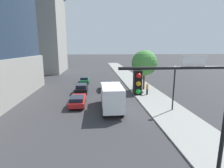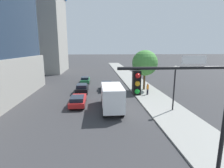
% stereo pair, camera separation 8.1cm
% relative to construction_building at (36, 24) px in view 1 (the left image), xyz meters
% --- Properties ---
extents(sidewalk, '(4.74, 120.00, 0.15)m').
position_rel_construction_building_xyz_m(sidewalk, '(25.09, -31.38, -13.95)').
color(sidewalk, gray).
rests_on(sidewalk, ground).
extents(construction_building, '(15.41, 27.86, 35.44)m').
position_rel_construction_building_xyz_m(construction_building, '(0.00, 0.00, 0.00)').
color(construction_building, '#9E9B93').
rests_on(construction_building, ground).
extents(traffic_light_pole, '(5.27, 0.48, 6.63)m').
position_rel_construction_building_xyz_m(traffic_light_pole, '(21.33, -47.59, -9.34)').
color(traffic_light_pole, black).
rests_on(traffic_light_pole, sidewalk).
extents(street_lamp, '(0.44, 0.44, 5.05)m').
position_rel_construction_building_xyz_m(street_lamp, '(25.69, -36.52, -10.51)').
color(street_lamp, black).
rests_on(street_lamp, sidewalk).
extents(street_tree, '(4.26, 4.26, 6.65)m').
position_rel_construction_building_xyz_m(street_tree, '(25.12, -26.24, -9.38)').
color(street_tree, brown).
rests_on(street_tree, sidewalk).
extents(car_silver, '(1.85, 4.25, 1.45)m').
position_rel_construction_building_xyz_m(car_silver, '(18.75, -25.57, -13.32)').
color(car_silver, '#B7B7BC').
rests_on(car_silver, ground).
extents(car_black, '(1.88, 4.32, 1.45)m').
position_rel_construction_building_xyz_m(car_black, '(14.66, -27.00, -13.31)').
color(car_black, black).
rests_on(car_black, ground).
extents(car_green, '(1.79, 4.45, 1.32)m').
position_rel_construction_building_xyz_m(car_green, '(14.66, -18.99, -13.37)').
color(car_green, '#1E6638').
rests_on(car_green, ground).
extents(car_red, '(1.84, 4.75, 1.34)m').
position_rel_construction_building_xyz_m(car_red, '(14.66, -33.54, -13.34)').
color(car_red, red).
rests_on(car_red, ground).
extents(box_truck, '(2.26, 6.89, 3.05)m').
position_rel_construction_building_xyz_m(box_truck, '(18.75, -35.52, -12.30)').
color(box_truck, silver).
rests_on(box_truck, ground).
extents(pedestrian_orange_shirt, '(0.34, 0.34, 1.72)m').
position_rel_construction_building_xyz_m(pedestrian_orange_shirt, '(24.74, -29.66, -13.00)').
color(pedestrian_orange_shirt, black).
rests_on(pedestrian_orange_shirt, sidewalk).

